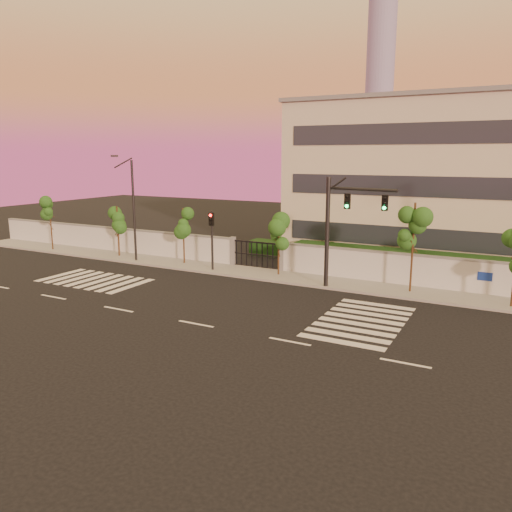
# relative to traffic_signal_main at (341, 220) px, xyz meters

# --- Properties ---
(ground) EXTENTS (120.00, 120.00, 0.00)m
(ground) POSITION_rel_traffic_signal_main_xyz_m (-4.10, -9.31, -4.30)
(ground) COLOR black
(ground) RESTS_ON ground
(sidewalk) EXTENTS (60.00, 3.00, 0.15)m
(sidewalk) POSITION_rel_traffic_signal_main_xyz_m (-4.10, 1.19, -4.22)
(sidewalk) COLOR gray
(sidewalk) RESTS_ON ground
(perimeter_wall) EXTENTS (60.00, 0.36, 2.20)m
(perimeter_wall) POSITION_rel_traffic_signal_main_xyz_m (-4.00, 2.69, -3.23)
(perimeter_wall) COLOR silver
(perimeter_wall) RESTS_ON ground
(hedge_row) EXTENTS (41.00, 4.25, 1.80)m
(hedge_row) POSITION_rel_traffic_signal_main_xyz_m (-2.93, 5.43, -3.48)
(hedge_row) COLOR black
(hedge_row) RESTS_ON ground
(institutional_building) EXTENTS (24.40, 12.40, 12.25)m
(institutional_building) POSITION_rel_traffic_signal_main_xyz_m (4.90, 12.68, 1.86)
(institutional_building) COLOR beige
(institutional_building) RESTS_ON ground
(distant_skyscraper) EXTENTS (16.00, 16.00, 118.00)m
(distant_skyscraper) POSITION_rel_traffic_signal_main_xyz_m (-69.10, 270.69, 57.68)
(distant_skyscraper) COLOR slate
(distant_skyscraper) RESTS_ON ground
(road_markings) EXTENTS (57.00, 7.62, 0.02)m
(road_markings) POSITION_rel_traffic_signal_main_xyz_m (-5.68, -5.55, -4.29)
(road_markings) COLOR silver
(road_markings) RESTS_ON ground
(street_tree_a) EXTENTS (1.37, 1.09, 4.49)m
(street_tree_a) POSITION_rel_traffic_signal_main_xyz_m (-25.83, 0.62, -1.00)
(street_tree_a) COLOR #382314
(street_tree_a) RESTS_ON ground
(street_tree_b) EXTENTS (1.60, 1.28, 4.12)m
(street_tree_b) POSITION_rel_traffic_signal_main_xyz_m (-18.84, 1.24, -1.26)
(street_tree_b) COLOR #382314
(street_tree_b) RESTS_ON ground
(street_tree_c) EXTENTS (1.47, 1.17, 4.25)m
(street_tree_c) POSITION_rel_traffic_signal_main_xyz_m (-12.55, 1.40, -1.17)
(street_tree_c) COLOR #382314
(street_tree_c) RESTS_ON ground
(street_tree_d) EXTENTS (1.51, 1.20, 3.97)m
(street_tree_d) POSITION_rel_traffic_signal_main_xyz_m (-4.72, 1.39, -1.37)
(street_tree_d) COLOR #382314
(street_tree_d) RESTS_ON ground
(street_tree_e) EXTENTS (1.47, 1.17, 5.40)m
(street_tree_e) POSITION_rel_traffic_signal_main_xyz_m (4.02, 1.18, -0.33)
(street_tree_e) COLOR #382314
(street_tree_e) RESTS_ON ground
(traffic_signal_main) EXTENTS (4.29, 0.83, 6.80)m
(traffic_signal_main) POSITION_rel_traffic_signal_main_xyz_m (0.00, 0.00, 0.00)
(traffic_signal_main) COLOR black
(traffic_signal_main) RESTS_ON ground
(traffic_signal_secondary) EXTENTS (0.33, 0.33, 4.30)m
(traffic_signal_secondary) POSITION_rel_traffic_signal_main_xyz_m (-9.48, 0.49, -1.57)
(traffic_signal_secondary) COLOR black
(traffic_signal_secondary) RESTS_ON ground
(streetlight_west) EXTENTS (0.48, 1.95, 8.09)m
(streetlight_west) POSITION_rel_traffic_signal_main_xyz_m (-16.45, 0.31, 0.07)
(streetlight_west) COLOR black
(streetlight_west) RESTS_ON ground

